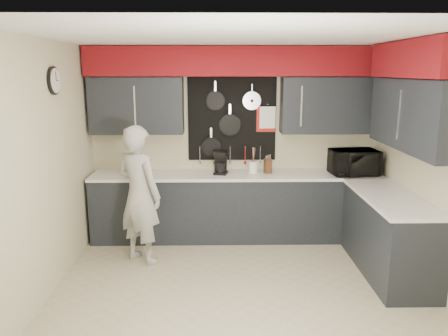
{
  "coord_description": "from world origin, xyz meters",
  "views": [
    {
      "loc": [
        -0.26,
        -4.31,
        2.29
      ],
      "look_at": [
        -0.18,
        0.5,
        1.21
      ],
      "focal_mm": 35.0,
      "sensor_mm": 36.0,
      "label": 1
    }
  ],
  "objects_px": {
    "coffee_maker": "(221,162)",
    "person": "(139,195)",
    "utensil_crock": "(253,167)",
    "microwave": "(354,162)",
    "knife_block": "(268,166)"
  },
  "relations": [
    {
      "from": "coffee_maker",
      "to": "person",
      "type": "relative_size",
      "value": 0.18
    },
    {
      "from": "utensil_crock",
      "to": "person",
      "type": "distance_m",
      "value": 1.63
    },
    {
      "from": "microwave",
      "to": "coffee_maker",
      "type": "relative_size",
      "value": 1.95
    },
    {
      "from": "person",
      "to": "knife_block",
      "type": "bearing_deg",
      "value": -120.44
    },
    {
      "from": "microwave",
      "to": "utensil_crock",
      "type": "bearing_deg",
      "value": 169.35
    },
    {
      "from": "knife_block",
      "to": "coffee_maker",
      "type": "xyz_separation_m",
      "value": [
        -0.64,
        -0.01,
        0.06
      ]
    },
    {
      "from": "utensil_crock",
      "to": "coffee_maker",
      "type": "relative_size",
      "value": 0.51
    },
    {
      "from": "microwave",
      "to": "knife_block",
      "type": "height_order",
      "value": "microwave"
    },
    {
      "from": "microwave",
      "to": "knife_block",
      "type": "xyz_separation_m",
      "value": [
        -1.14,
        0.09,
        -0.07
      ]
    },
    {
      "from": "knife_block",
      "to": "coffee_maker",
      "type": "distance_m",
      "value": 0.64
    },
    {
      "from": "coffee_maker",
      "to": "microwave",
      "type": "bearing_deg",
      "value": 9.14
    },
    {
      "from": "microwave",
      "to": "coffee_maker",
      "type": "height_order",
      "value": "microwave"
    },
    {
      "from": "utensil_crock",
      "to": "person",
      "type": "xyz_separation_m",
      "value": [
        -1.42,
        -0.78,
        -0.16
      ]
    },
    {
      "from": "microwave",
      "to": "utensil_crock",
      "type": "relative_size",
      "value": 3.82
    },
    {
      "from": "microwave",
      "to": "person",
      "type": "relative_size",
      "value": 0.36
    }
  ]
}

